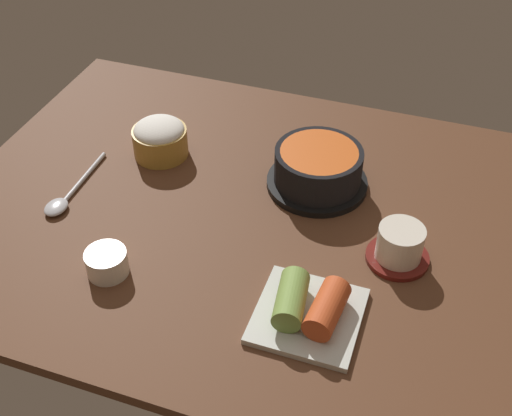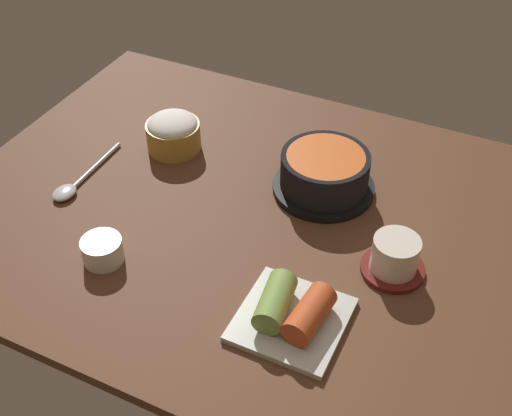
% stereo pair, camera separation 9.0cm
% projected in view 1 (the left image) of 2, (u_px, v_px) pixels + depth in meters
% --- Properties ---
extents(dining_table, '(1.00, 0.76, 0.02)m').
position_uv_depth(dining_table, '(249.00, 216.00, 1.09)').
color(dining_table, '#56331E').
rests_on(dining_table, ground).
extents(stone_pot, '(0.17, 0.17, 0.07)m').
position_uv_depth(stone_pot, '(318.00, 168.00, 1.11)').
color(stone_pot, black).
rests_on(stone_pot, dining_table).
extents(rice_bowl, '(0.10, 0.10, 0.07)m').
position_uv_depth(rice_bowl, '(160.00, 138.00, 1.18)').
color(rice_bowl, '#B78C38').
rests_on(rice_bowl, dining_table).
extents(tea_cup_with_saucer, '(0.10, 0.10, 0.06)m').
position_uv_depth(tea_cup_with_saucer, '(400.00, 246.00, 0.98)').
color(tea_cup_with_saucer, maroon).
rests_on(tea_cup_with_saucer, dining_table).
extents(kimchi_plate, '(0.15, 0.15, 0.05)m').
position_uv_depth(kimchi_plate, '(308.00, 309.00, 0.90)').
color(kimchi_plate, silver).
rests_on(kimchi_plate, dining_table).
extents(side_bowl_near, '(0.06, 0.06, 0.04)m').
position_uv_depth(side_bowl_near, '(107.00, 262.00, 0.97)').
color(side_bowl_near, white).
rests_on(side_bowl_near, dining_table).
extents(spoon, '(0.04, 0.18, 0.01)m').
position_uv_depth(spoon, '(65.00, 198.00, 1.10)').
color(spoon, '#B7B7BC').
rests_on(spoon, dining_table).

